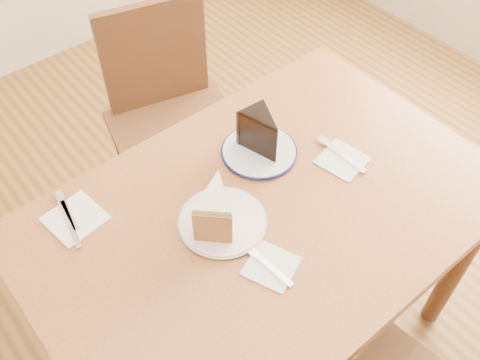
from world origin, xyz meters
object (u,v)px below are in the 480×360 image
chocolate_cake (264,136)px  plate_cream (223,222)px  chair_far (173,121)px  table (265,231)px  carrot_cake (216,206)px  plate_navy (259,151)px

chocolate_cake → plate_cream: bearing=30.6°
chocolate_cake → chair_far: bearing=-88.0°
table → carrot_cake: bearing=158.1°
chair_far → carrot_cake: 0.72m
chair_far → table: bearing=92.7°
chair_far → plate_navy: size_ratio=4.46×
table → plate_cream: 0.16m
chocolate_cake → carrot_cake: bearing=27.0°
table → chocolate_cake: 0.25m
chair_far → plate_navy: bearing=101.7°
chocolate_cake → plate_navy: bearing=-46.5°
plate_navy → table: bearing=-125.3°
plate_cream → plate_navy: same height
plate_cream → plate_navy: 0.26m
plate_navy → chocolate_cake: 0.06m
chair_far → plate_navy: chair_far is taller
chair_far → chocolate_cake: chair_far is taller
plate_navy → carrot_cake: (-0.23, -0.11, 0.05)m
table → plate_cream: bearing=163.6°
plate_cream → carrot_cake: 0.06m
carrot_cake → plate_navy: bearing=69.9°
plate_cream → plate_navy: (0.23, 0.12, 0.00)m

